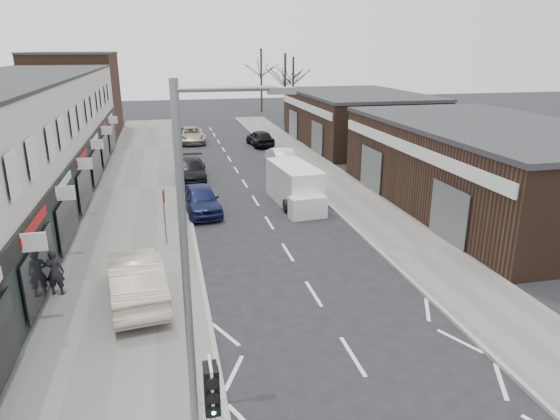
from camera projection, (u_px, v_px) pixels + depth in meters
ground at (381, 401)px, 12.76m from camera, size 160.00×160.00×0.00m
pavement_left at (140, 189)px, 31.69m from camera, size 5.50×64.00×0.12m
pavement_right at (327, 178)px, 34.35m from camera, size 3.50×64.00×0.12m
shop_terrace_left at (3, 146)px, 26.85m from camera, size 8.00×41.00×7.10m
brick_block_far at (76, 95)px, 50.34m from camera, size 8.00×10.00×8.00m
right_unit_near at (489, 168)px, 27.69m from camera, size 10.00×18.00×4.50m
right_unit_far at (357, 120)px, 46.22m from camera, size 10.00×16.00×4.50m
tree_far_a at (285, 124)px, 59.15m from camera, size 3.60×3.60×8.00m
tree_far_b at (293, 117)px, 65.24m from camera, size 3.60×3.60×7.50m
tree_far_c at (262, 112)px, 70.16m from camera, size 3.60×3.60×8.50m
traffic_light at (212, 400)px, 9.21m from camera, size 0.28×0.60×3.10m
street_lamp at (195, 265)px, 9.62m from camera, size 2.23×0.22×8.00m
warning_sign at (164, 199)px, 22.10m from camera, size 0.12×0.80×2.70m
white_van at (295, 186)px, 28.61m from camera, size 2.41×5.85×2.22m
sedan_on_pavement at (136, 278)px, 17.38m from camera, size 2.41×5.27×1.68m
pedestrian at (55, 272)px, 17.77m from camera, size 0.71×0.53×1.77m
parked_car_left_a at (201, 199)px, 27.08m from camera, size 2.19×4.60×1.52m
parked_car_left_b at (191, 170)px, 33.75m from camera, size 2.23×5.04×1.44m
parked_car_left_c at (191, 135)px, 47.21m from camera, size 2.53×5.27×1.45m
parked_car_right_a at (280, 157)px, 37.91m from camera, size 1.59×4.35×1.43m
parked_car_right_b at (260, 138)px, 45.59m from camera, size 2.20×4.54×1.49m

